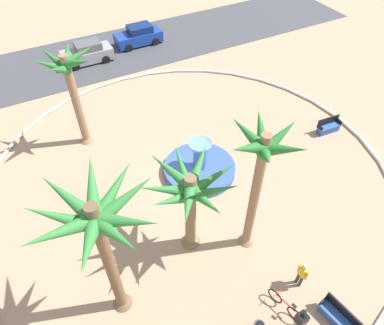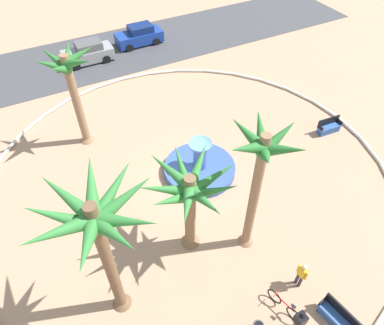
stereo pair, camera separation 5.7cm
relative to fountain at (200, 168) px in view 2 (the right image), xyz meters
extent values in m
plane|color=tan|center=(-0.71, -0.03, -0.32)|extent=(80.00, 80.00, 0.00)
torus|color=silver|center=(-0.71, -0.03, -0.22)|extent=(22.72, 22.72, 0.20)
cube|color=#424247|center=(-0.71, 15.73, -0.30)|extent=(48.00, 8.00, 0.03)
cylinder|color=#38569E|center=(0.00, 0.00, -0.09)|extent=(4.05, 4.05, 0.45)
cylinder|color=#19567F|center=(0.00, 0.00, -0.13)|extent=(3.57, 3.57, 0.34)
cylinder|color=#38569E|center=(0.00, 0.00, 0.96)|extent=(0.73, 0.73, 1.65)
cylinder|color=#3D5FAD|center=(0.00, 0.00, 1.84)|extent=(1.30, 1.30, 0.12)
cylinder|color=brown|center=(-2.60, -3.85, 1.97)|extent=(0.49, 0.49, 4.57)
cone|color=brown|center=(-2.60, -3.85, -0.07)|extent=(0.94, 0.94, 0.50)
cone|color=#337F38|center=(-1.59, -3.93, 3.81)|extent=(2.29, 0.72, 1.40)
cone|color=#337F38|center=(-1.82, -3.13, 3.93)|extent=(2.05, 1.97, 1.18)
cone|color=#337F38|center=(-2.45, -2.87, 3.75)|extent=(0.88, 2.29, 1.50)
cone|color=#337F38|center=(-3.03, -2.87, 3.97)|extent=(1.42, 2.32, 1.11)
cone|color=#337F38|center=(-3.60, -3.60, 3.85)|extent=(2.34, 1.09, 1.33)
cone|color=#337F38|center=(-3.52, -4.12, 3.70)|extent=(2.27, 1.15, 1.60)
cone|color=#337F38|center=(-3.17, -4.76, 3.97)|extent=(1.70, 2.23, 1.10)
cone|color=#337F38|center=(-2.51, -4.90, 3.91)|extent=(0.75, 2.32, 1.22)
cone|color=#337F38|center=(-1.87, -4.46, 3.69)|extent=(2.04, 1.83, 1.62)
cylinder|color=#8E6B4C|center=(-0.23, -5.07, 3.07)|extent=(0.41, 0.41, 6.77)
cone|color=#8E6B4C|center=(-0.23, -5.07, -0.07)|extent=(0.78, 0.78, 0.50)
cone|color=#28702D|center=(0.46, -5.00, 6.05)|extent=(1.72, 0.72, 1.28)
cone|color=#28702D|center=(0.05, -4.42, 6.08)|extent=(1.18, 1.77, 1.25)
cone|color=#28702D|center=(-0.51, -4.40, 6.11)|extent=(1.16, 1.78, 1.20)
cone|color=#28702D|center=(-0.98, -5.11, 6.17)|extent=(1.73, 0.64, 1.09)
cone|color=#28702D|center=(-0.61, -5.66, 6.05)|extent=(1.38, 1.71, 1.29)
cone|color=#28702D|center=(0.14, -5.70, 6.11)|extent=(1.36, 1.74, 1.19)
cylinder|color=brown|center=(-6.53, -5.18, 3.03)|extent=(0.43, 0.43, 6.69)
cone|color=brown|center=(-6.53, -5.18, -0.07)|extent=(0.82, 0.82, 0.50)
cone|color=#337F38|center=(-5.52, -5.06, 5.98)|extent=(2.30, 0.82, 1.32)
cone|color=#337F38|center=(-5.69, -4.59, 5.98)|extent=(2.17, 1.75, 1.31)
cone|color=#337F38|center=(-6.24, -4.16, 6.06)|extent=(1.16, 2.33, 1.16)
cone|color=#337F38|center=(-7.04, -4.25, 6.06)|extent=(1.58, 2.26, 1.16)
cone|color=#337F38|center=(-7.40, -4.75, 5.86)|extent=(2.22, 1.48, 1.53)
cone|color=#337F38|center=(-7.56, -5.39, 6.04)|extent=(2.33, 1.01, 1.19)
cone|color=#337F38|center=(-6.94, -6.14, 6.03)|extent=(1.39, 2.31, 1.22)
cone|color=#337F38|center=(-6.21, -6.16, 6.00)|extent=(1.24, 2.32, 1.27)
cone|color=#337F38|center=(-5.79, -5.91, 6.04)|extent=(2.01, 1.99, 1.20)
cylinder|color=#8E6B4C|center=(-4.96, 5.66, 2.61)|extent=(0.48, 0.48, 5.84)
cone|color=#8E6B4C|center=(-4.96, 5.66, -0.07)|extent=(0.91, 0.91, 0.50)
cone|color=#28702D|center=(-4.17, 5.76, 5.29)|extent=(1.82, 0.78, 1.02)
cone|color=#28702D|center=(-4.67, 6.35, 5.17)|extent=(1.20, 1.83, 1.23)
cone|color=#28702D|center=(-5.39, 6.26, 5.13)|extent=(1.46, 1.74, 1.28)
cone|color=#28702D|center=(-5.68, 5.70, 5.10)|extent=(1.75, 0.66, 1.33)
cone|color=#28702D|center=(-5.40, 5.09, 5.11)|extent=(1.50, 1.71, 1.33)
cone|color=#28702D|center=(-4.47, 5.03, 5.28)|extent=(1.53, 1.73, 1.04)
cube|color=#335BA8|center=(0.86, -9.92, 0.13)|extent=(0.75, 1.66, 0.12)
cube|color=black|center=(1.07, -9.88, 0.43)|extent=(0.33, 1.59, 0.50)
cube|color=#2B4E8F|center=(0.86, -9.92, -0.12)|extent=(0.69, 1.53, 0.39)
cube|color=black|center=(0.74, -9.17, 0.27)|extent=(0.46, 0.15, 0.24)
cube|color=#335BA8|center=(9.00, -0.76, 0.13)|extent=(1.63, 0.62, 0.12)
cube|color=black|center=(9.01, -0.55, 0.43)|extent=(1.60, 0.20, 0.50)
cube|color=#2B4E8F|center=(9.00, -0.76, -0.12)|extent=(1.50, 0.57, 0.39)
cube|color=black|center=(9.74, -0.81, 0.27)|extent=(0.11, 0.45, 0.24)
cube|color=black|center=(8.25, -0.70, 0.27)|extent=(0.11, 0.45, 0.24)
cube|color=black|center=(-1.82, -9.88, 3.18)|extent=(0.32, 0.32, 0.44)
sphere|color=#F2EDCC|center=(-1.82, -9.88, 3.18)|extent=(0.22, 0.22, 0.22)
cone|color=black|center=(-1.82, -9.88, 3.46)|extent=(0.20, 0.20, 0.18)
torus|color=black|center=(-0.80, -8.03, 0.04)|extent=(0.23, 0.71, 0.72)
torus|color=black|center=(-0.57, -9.00, 0.04)|extent=(0.23, 0.71, 0.72)
cylinder|color=#B21919|center=(-0.69, -8.52, 0.28)|extent=(0.27, 0.94, 0.05)
cylinder|color=#B21919|center=(-0.60, -8.86, 0.43)|extent=(0.04, 0.04, 0.30)
cube|color=black|center=(-0.60, -8.86, 0.60)|extent=(0.14, 0.22, 0.06)
cylinder|color=#B21919|center=(-0.79, -8.08, 0.41)|extent=(0.43, 0.13, 0.03)
cylinder|color=#33333D|center=(0.57, -8.03, 0.09)|extent=(0.14, 0.14, 0.81)
cylinder|color=#33333D|center=(0.56, -7.85, 0.09)|extent=(0.14, 0.14, 0.81)
cube|color=yellow|center=(0.57, -7.94, 0.77)|extent=(0.22, 0.35, 0.56)
sphere|color=beige|center=(0.57, -7.94, 1.17)|extent=(0.22, 0.22, 0.22)
cylinder|color=yellow|center=(0.58, -8.16, 0.77)|extent=(0.09, 0.09, 0.53)
cylinder|color=yellow|center=(0.55, -7.72, 0.77)|extent=(0.09, 0.09, 0.53)
cube|color=gray|center=(-2.11, 15.09, 0.32)|extent=(4.01, 1.73, 0.90)
cube|color=#545558|center=(-1.91, 15.09, 1.05)|extent=(2.01, 1.46, 0.60)
cube|color=#333D47|center=(-2.81, 15.09, 0.97)|extent=(0.30, 1.36, 0.51)
cylinder|color=black|center=(-3.36, 14.25, 0.00)|extent=(0.64, 0.22, 0.64)
cylinder|color=black|center=(-3.35, 15.95, 0.00)|extent=(0.64, 0.22, 0.64)
cylinder|color=black|center=(-0.88, 14.23, 0.00)|extent=(0.64, 0.22, 0.64)
cylinder|color=black|center=(-0.87, 15.93, 0.00)|extent=(0.64, 0.22, 0.64)
cube|color=navy|center=(2.69, 16.02, 0.32)|extent=(4.01, 1.72, 0.90)
cube|color=navy|center=(2.89, 16.03, 1.05)|extent=(2.01, 1.46, 0.60)
cube|color=#333D47|center=(1.99, 16.02, 0.97)|extent=(0.30, 1.36, 0.51)
cylinder|color=black|center=(1.46, 15.17, 0.00)|extent=(0.64, 0.22, 0.64)
cylinder|color=black|center=(1.45, 16.87, 0.00)|extent=(0.64, 0.22, 0.64)
cylinder|color=black|center=(3.94, 15.18, 0.00)|extent=(0.64, 0.22, 0.64)
cylinder|color=black|center=(3.93, 16.88, 0.00)|extent=(0.64, 0.22, 0.64)
camera|label=1|loc=(-6.84, -12.02, 14.45)|focal=32.92mm
camera|label=2|loc=(-6.79, -12.05, 14.45)|focal=32.92mm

